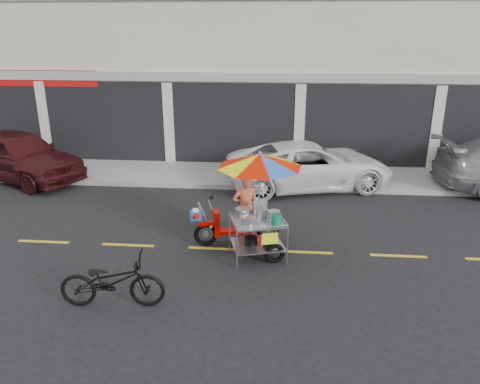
# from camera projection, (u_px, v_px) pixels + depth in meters

# --- Properties ---
(ground) EXTENTS (90.00, 90.00, 0.00)m
(ground) POSITION_uv_depth(u_px,v_px,m) (305.00, 252.00, 10.28)
(ground) COLOR black
(sidewalk) EXTENTS (45.00, 3.00, 0.15)m
(sidewalk) POSITION_uv_depth(u_px,v_px,m) (298.00, 175.00, 15.41)
(sidewalk) COLOR gray
(sidewalk) RESTS_ON ground
(shophouse_block) EXTENTS (36.00, 8.11, 10.40)m
(shophouse_block) POSITION_uv_depth(u_px,v_px,m) (370.00, 38.00, 18.56)
(shophouse_block) COLOR beige
(shophouse_block) RESTS_ON ground
(centerline) EXTENTS (42.00, 0.10, 0.01)m
(centerline) POSITION_uv_depth(u_px,v_px,m) (305.00, 252.00, 10.28)
(centerline) COLOR gold
(centerline) RESTS_ON ground
(maroon_sedan) EXTENTS (5.03, 3.66, 1.59)m
(maroon_sedan) POSITION_uv_depth(u_px,v_px,m) (18.00, 155.00, 14.94)
(maroon_sedan) COLOR #360E10
(maroon_sedan) RESTS_ON ground
(white_pickup) EXTENTS (5.42, 3.52, 1.39)m
(white_pickup) POSITION_uv_depth(u_px,v_px,m) (310.00, 165.00, 14.25)
(white_pickup) COLOR white
(white_pickup) RESTS_ON ground
(near_bicycle) EXTENTS (1.89, 0.80, 0.97)m
(near_bicycle) POSITION_uv_depth(u_px,v_px,m) (112.00, 281.00, 8.17)
(near_bicycle) COLOR black
(near_bicycle) RESTS_ON ground
(food_vendor_rig) EXTENTS (2.66, 2.20, 2.32)m
(food_vendor_rig) POSITION_uv_depth(u_px,v_px,m) (253.00, 188.00, 9.89)
(food_vendor_rig) COLOR black
(food_vendor_rig) RESTS_ON ground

